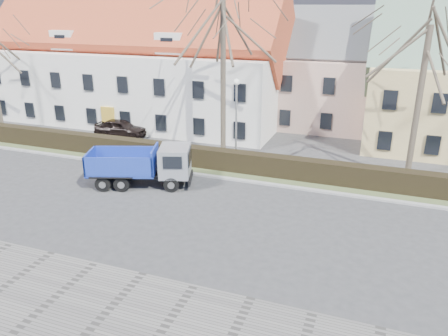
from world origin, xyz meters
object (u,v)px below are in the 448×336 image
at_px(streetlight, 236,123).
at_px(cart_frame, 121,160).
at_px(dump_truck, 136,165).
at_px(parked_car_a, 121,128).

xyz_separation_m(streetlight, cart_frame, (-7.22, -2.42, -2.57)).
bearing_deg(dump_truck, parked_car_a, 108.66).
height_order(cart_frame, parked_car_a, parked_car_a).
height_order(dump_truck, streetlight, streetlight).
distance_m(dump_truck, cart_frame, 4.00).
xyz_separation_m(dump_truck, streetlight, (4.38, 5.09, 1.66)).
bearing_deg(dump_truck, streetlight, 30.15).
bearing_deg(cart_frame, parked_car_a, 122.73).
relative_size(dump_truck, parked_car_a, 1.47).
height_order(dump_truck, cart_frame, dump_truck).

